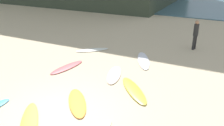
{
  "coord_description": "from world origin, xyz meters",
  "views": [
    {
      "loc": [
        4.5,
        -5.04,
        4.59
      ],
      "look_at": [
        -0.25,
        4.11,
        0.3
      ],
      "focal_mm": 37.93,
      "sensor_mm": 36.0,
      "label": 1
    }
  ],
  "objects_px": {
    "surfboard_1": "(114,75)",
    "surfboard_2": "(67,67)",
    "surfboard_0": "(134,90)",
    "surfboard_8": "(29,124)",
    "surfboard_6": "(92,50)",
    "beachgoer_near": "(196,33)",
    "surfboard_3": "(77,102)",
    "surfboard_7": "(143,60)"
  },
  "relations": [
    {
      "from": "surfboard_1",
      "to": "surfboard_3",
      "type": "bearing_deg",
      "value": -110.85
    },
    {
      "from": "surfboard_1",
      "to": "surfboard_6",
      "type": "bearing_deg",
      "value": 119.6
    },
    {
      "from": "surfboard_3",
      "to": "surfboard_2",
      "type": "bearing_deg",
      "value": 92.63
    },
    {
      "from": "surfboard_1",
      "to": "surfboard_7",
      "type": "xyz_separation_m",
      "value": [
        0.56,
        2.23,
        -0.0
      ]
    },
    {
      "from": "surfboard_3",
      "to": "surfboard_7",
      "type": "height_order",
      "value": "surfboard_3"
    },
    {
      "from": "surfboard_0",
      "to": "surfboard_8",
      "type": "height_order",
      "value": "surfboard_0"
    },
    {
      "from": "surfboard_6",
      "to": "beachgoer_near",
      "type": "height_order",
      "value": "beachgoer_near"
    },
    {
      "from": "surfboard_1",
      "to": "surfboard_7",
      "type": "bearing_deg",
      "value": 57.67
    },
    {
      "from": "surfboard_0",
      "to": "surfboard_7",
      "type": "distance_m",
      "value": 3.24
    },
    {
      "from": "surfboard_1",
      "to": "surfboard_2",
      "type": "distance_m",
      "value": 2.41
    },
    {
      "from": "surfboard_6",
      "to": "surfboard_0",
      "type": "bearing_deg",
      "value": -173.25
    },
    {
      "from": "surfboard_7",
      "to": "surfboard_8",
      "type": "height_order",
      "value": "surfboard_8"
    },
    {
      "from": "surfboard_2",
      "to": "surfboard_8",
      "type": "bearing_deg",
      "value": 120.64
    },
    {
      "from": "surfboard_0",
      "to": "surfboard_7",
      "type": "xyz_separation_m",
      "value": [
        -0.77,
        3.15,
        -0.01
      ]
    },
    {
      "from": "surfboard_3",
      "to": "beachgoer_near",
      "type": "bearing_deg",
      "value": 30.6
    },
    {
      "from": "surfboard_8",
      "to": "surfboard_0",
      "type": "bearing_deg",
      "value": 18.76
    },
    {
      "from": "surfboard_0",
      "to": "beachgoer_near",
      "type": "bearing_deg",
      "value": 36.89
    },
    {
      "from": "surfboard_0",
      "to": "beachgoer_near",
      "type": "distance_m",
      "value": 6.41
    },
    {
      "from": "surfboard_3",
      "to": "beachgoer_near",
      "type": "relative_size",
      "value": 1.17
    },
    {
      "from": "surfboard_2",
      "to": "surfboard_8",
      "type": "relative_size",
      "value": 0.82
    },
    {
      "from": "surfboard_7",
      "to": "surfboard_0",
      "type": "bearing_deg",
      "value": 78.15
    },
    {
      "from": "surfboard_1",
      "to": "surfboard_7",
      "type": "relative_size",
      "value": 0.79
    },
    {
      "from": "beachgoer_near",
      "to": "surfboard_3",
      "type": "bearing_deg",
      "value": 177.39
    },
    {
      "from": "surfboard_8",
      "to": "beachgoer_near",
      "type": "xyz_separation_m",
      "value": [
        3.25,
        9.71,
        0.92
      ]
    },
    {
      "from": "surfboard_3",
      "to": "surfboard_7",
      "type": "relative_size",
      "value": 0.82
    },
    {
      "from": "surfboard_0",
      "to": "surfboard_1",
      "type": "height_order",
      "value": "surfboard_0"
    },
    {
      "from": "surfboard_2",
      "to": "surfboard_3",
      "type": "relative_size",
      "value": 1.01
    },
    {
      "from": "surfboard_1",
      "to": "beachgoer_near",
      "type": "distance_m",
      "value": 5.96
    },
    {
      "from": "surfboard_8",
      "to": "beachgoer_near",
      "type": "distance_m",
      "value": 10.28
    },
    {
      "from": "surfboard_2",
      "to": "surfboard_7",
      "type": "height_order",
      "value": "same"
    },
    {
      "from": "surfboard_0",
      "to": "surfboard_2",
      "type": "height_order",
      "value": "surfboard_0"
    },
    {
      "from": "surfboard_3",
      "to": "beachgoer_near",
      "type": "distance_m",
      "value": 8.48
    },
    {
      "from": "surfboard_2",
      "to": "surfboard_8",
      "type": "height_order",
      "value": "surfboard_8"
    },
    {
      "from": "surfboard_0",
      "to": "surfboard_8",
      "type": "bearing_deg",
      "value": -162.73
    },
    {
      "from": "surfboard_1",
      "to": "surfboard_2",
      "type": "bearing_deg",
      "value": 168.97
    },
    {
      "from": "surfboard_1",
      "to": "surfboard_2",
      "type": "xyz_separation_m",
      "value": [
        -2.4,
        -0.3,
        -0.0
      ]
    },
    {
      "from": "surfboard_7",
      "to": "surfboard_8",
      "type": "relative_size",
      "value": 0.98
    },
    {
      "from": "surfboard_7",
      "to": "surfboard_8",
      "type": "xyz_separation_m",
      "value": [
        -1.28,
        -6.62,
        0.0
      ]
    },
    {
      "from": "surfboard_1",
      "to": "surfboard_8",
      "type": "height_order",
      "value": "same"
    },
    {
      "from": "surfboard_0",
      "to": "surfboard_8",
      "type": "distance_m",
      "value": 4.04
    },
    {
      "from": "surfboard_8",
      "to": "surfboard_3",
      "type": "bearing_deg",
      "value": 30.1
    },
    {
      "from": "surfboard_1",
      "to": "beachgoer_near",
      "type": "height_order",
      "value": "beachgoer_near"
    }
  ]
}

